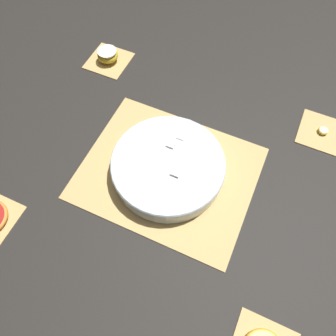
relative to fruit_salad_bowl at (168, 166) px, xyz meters
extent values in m
plane|color=black|center=(0.00, 0.00, -0.04)|extent=(6.00, 6.00, 0.00)
cube|color=tan|center=(0.00, 0.00, -0.03)|extent=(0.45, 0.37, 0.01)
cube|color=brown|center=(-0.18, 0.00, -0.03)|extent=(0.01, 0.36, 0.00)
cube|color=brown|center=(-0.13, 0.00, -0.03)|extent=(0.01, 0.36, 0.00)
cube|color=brown|center=(-0.08, 0.00, -0.03)|extent=(0.01, 0.36, 0.00)
cube|color=brown|center=(-0.03, 0.00, -0.03)|extent=(0.01, 0.36, 0.00)
cube|color=brown|center=(0.02, 0.00, -0.03)|extent=(0.01, 0.36, 0.00)
cube|color=brown|center=(0.08, 0.00, -0.03)|extent=(0.01, 0.36, 0.00)
cube|color=brown|center=(0.13, 0.00, -0.03)|extent=(0.01, 0.36, 0.00)
cube|color=brown|center=(0.18, 0.00, -0.03)|extent=(0.01, 0.36, 0.00)
cube|color=tan|center=(-0.35, -0.30, -0.03)|extent=(0.13, 0.13, 0.01)
cube|color=brown|center=(-0.39, -0.30, -0.03)|extent=(0.00, 0.13, 0.00)
cube|color=brown|center=(-0.36, -0.30, -0.03)|extent=(0.00, 0.13, 0.00)
cube|color=brown|center=(-0.34, -0.30, -0.03)|extent=(0.00, 0.13, 0.00)
cube|color=brown|center=(-0.31, -0.30, -0.03)|extent=(0.00, 0.13, 0.00)
cube|color=tan|center=(0.35, -0.30, -0.03)|extent=(0.13, 0.13, 0.01)
cube|color=brown|center=(0.32, -0.30, -0.03)|extent=(0.00, 0.13, 0.00)
cube|color=brown|center=(0.35, -0.30, -0.03)|extent=(0.00, 0.13, 0.00)
cube|color=brown|center=(0.38, -0.30, -0.03)|extent=(0.00, 0.13, 0.00)
cube|color=brown|center=(0.31, 0.30, -0.03)|extent=(0.00, 0.13, 0.00)
cylinder|color=silver|center=(0.00, 0.00, 0.00)|extent=(0.29, 0.29, 0.06)
torus|color=silver|center=(0.00, 0.00, 0.02)|extent=(0.30, 0.30, 0.01)
cylinder|color=beige|center=(0.02, 0.07, 0.01)|extent=(0.03, 0.03, 0.01)
cylinder|color=beige|center=(-0.03, -0.08, 0.02)|extent=(0.03, 0.03, 0.01)
cylinder|color=beige|center=(-0.01, -0.11, 0.00)|extent=(0.03, 0.03, 0.01)
cylinder|color=beige|center=(0.05, -0.07, 0.02)|extent=(0.03, 0.03, 0.01)
cylinder|color=beige|center=(-0.05, -0.01, 0.01)|extent=(0.03, 0.03, 0.01)
cylinder|color=beige|center=(-0.08, 0.09, 0.01)|extent=(0.03, 0.03, 0.01)
cube|color=white|center=(0.00, -0.08, 0.02)|extent=(0.02, 0.02, 0.02)
cube|color=white|center=(0.01, -0.05, 0.02)|extent=(0.02, 0.02, 0.02)
cube|color=white|center=(0.11, 0.03, 0.00)|extent=(0.03, 0.03, 0.03)
cube|color=white|center=(0.02, 0.02, -0.02)|extent=(0.03, 0.03, 0.03)
cube|color=white|center=(0.01, 0.11, -0.02)|extent=(0.02, 0.02, 0.02)
cube|color=white|center=(-0.07, -0.09, 0.00)|extent=(0.03, 0.03, 0.03)
cube|color=white|center=(0.05, 0.01, 0.00)|extent=(0.02, 0.02, 0.02)
cube|color=white|center=(-0.03, 0.02, 0.02)|extent=(0.02, 0.02, 0.02)
cube|color=white|center=(0.04, -0.02, -0.01)|extent=(0.02, 0.02, 0.02)
cube|color=white|center=(-0.03, 0.04, -0.02)|extent=(0.03, 0.03, 0.03)
cube|color=white|center=(0.01, -0.05, -0.02)|extent=(0.02, 0.02, 0.02)
ellipsoid|color=#F9A338|center=(0.01, 0.05, -0.02)|extent=(0.03, 0.02, 0.01)
ellipsoid|color=#F9A338|center=(0.04, -0.05, -0.01)|extent=(0.03, 0.02, 0.01)
ellipsoid|color=#B2231E|center=(0.10, -0.03, -0.02)|extent=(0.03, 0.02, 0.01)
ellipsoid|color=#F9A338|center=(-0.03, -0.04, -0.01)|extent=(0.03, 0.01, 0.01)
ellipsoid|color=#F9A338|center=(-0.10, -0.01, 0.00)|extent=(0.03, 0.01, 0.01)
ellipsoid|color=#F9A338|center=(0.09, -0.07, 0.00)|extent=(0.04, 0.02, 0.02)
ellipsoid|color=gold|center=(0.35, -0.30, -0.01)|extent=(0.07, 0.07, 0.04)
cylinder|color=white|center=(0.35, -0.30, 0.00)|extent=(0.06, 0.06, 0.00)
cylinder|color=beige|center=(-0.35, -0.30, -0.03)|extent=(0.02, 0.02, 0.01)
torus|color=yellow|center=(-0.35, -0.30, -0.03)|extent=(0.03, 0.03, 0.01)
camera|label=1|loc=(-0.17, 0.38, 0.74)|focal=35.00mm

